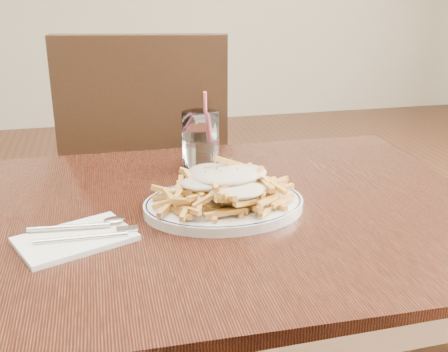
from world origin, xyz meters
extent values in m
cube|color=black|center=(0.00, 0.00, 0.73)|extent=(1.20, 0.80, 0.04)
cylinder|color=black|center=(0.55, 0.35, 0.35)|extent=(0.05, 0.05, 0.71)
cube|color=black|center=(0.01, 0.75, 0.48)|extent=(0.56, 0.56, 0.05)
cube|color=black|center=(-0.03, 0.54, 0.77)|extent=(0.47, 0.14, 0.52)
cylinder|color=black|center=(0.25, 0.91, 0.23)|extent=(0.04, 0.04, 0.46)
cylinder|color=black|center=(-0.15, 0.99, 0.23)|extent=(0.04, 0.04, 0.46)
cylinder|color=black|center=(0.17, 0.51, 0.23)|extent=(0.04, 0.04, 0.46)
cylinder|color=black|center=(-0.23, 0.59, 0.23)|extent=(0.04, 0.04, 0.46)
torus|color=black|center=(0.07, -0.01, 0.77)|extent=(0.28, 0.28, 0.01)
ellipsoid|color=beige|center=(0.07, -0.01, 0.83)|extent=(0.21, 0.18, 0.03)
cube|color=white|center=(-0.20, -0.08, 0.75)|extent=(0.22, 0.19, 0.01)
cylinder|color=white|center=(0.07, 0.22, 0.82)|extent=(0.08, 0.08, 0.14)
cylinder|color=white|center=(0.07, 0.22, 0.79)|extent=(0.08, 0.08, 0.07)
cylinder|color=#FF617A|center=(0.09, 0.23, 0.85)|extent=(0.02, 0.05, 0.18)
camera|label=1|loc=(-0.15, -0.98, 1.19)|focal=45.00mm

